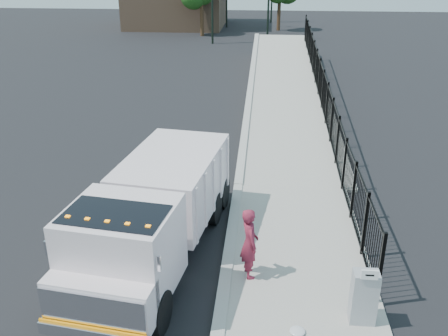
{
  "coord_description": "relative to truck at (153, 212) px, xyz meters",
  "views": [
    {
      "loc": [
        0.85,
        -11.61,
        7.6
      ],
      "look_at": [
        -0.33,
        2.0,
        1.61
      ],
      "focal_mm": 40.0,
      "sensor_mm": 36.0,
      "label": 1
    }
  ],
  "objects": [
    {
      "name": "arrow_sign",
      "position": [
        5.04,
        -2.34,
        0.04
      ],
      "size": [
        0.35,
        0.04,
        0.22
      ],
      "primitive_type": "cube",
      "color": "white",
      "rests_on": "utility_cabinet"
    },
    {
      "name": "debris",
      "position": [
        3.63,
        -2.64,
        -1.27
      ],
      "size": [
        0.34,
        0.34,
        0.09
      ],
      "primitive_type": "ellipsoid",
      "color": "silver",
      "rests_on": "sidewalk"
    },
    {
      "name": "iron_fence",
      "position": [
        5.49,
        12.55,
        -0.54
      ],
      "size": [
        0.1,
        28.0,
        1.8
      ],
      "primitive_type": "cube",
      "color": "black",
      "rests_on": "ground"
    },
    {
      "name": "utility_cabinet",
      "position": [
        5.04,
        -2.12,
        -0.69
      ],
      "size": [
        0.55,
        0.4,
        1.25
      ],
      "primitive_type": "cube",
      "color": "gray",
      "rests_on": "sidewalk"
    },
    {
      "name": "worker",
      "position": [
        2.51,
        -0.65,
        -0.39
      ],
      "size": [
        0.61,
        0.77,
        1.84
      ],
      "primitive_type": "imported",
      "rotation": [
        0.0,
        0.0,
        1.86
      ],
      "color": "maroon",
      "rests_on": "sidewalk"
    },
    {
      "name": "ramp",
      "position": [
        4.06,
        16.55,
        -1.44
      ],
      "size": [
        3.95,
        24.06,
        3.19
      ],
      "primitive_type": "cube",
      "rotation": [
        0.06,
        0.0,
        0.0
      ],
      "color": "#9E998E",
      "rests_on": "ground"
    },
    {
      "name": "sidewalk",
      "position": [
        3.86,
        -1.45,
        -1.38
      ],
      "size": [
        3.55,
        12.0,
        0.12
      ],
      "primitive_type": "cube",
      "color": "#9E998E",
      "rests_on": "ground"
    },
    {
      "name": "ground",
      "position": [
        1.94,
        0.55,
        -1.44
      ],
      "size": [
        120.0,
        120.0,
        0.0
      ],
      "primitive_type": "plane",
      "color": "black",
      "rests_on": "ground"
    },
    {
      "name": "curb",
      "position": [
        1.94,
        -1.45,
        -1.36
      ],
      "size": [
        0.3,
        12.0,
        0.16
      ],
      "primitive_type": "cube",
      "color": "#ADAAA3",
      "rests_on": "ground"
    },
    {
      "name": "truck",
      "position": [
        0.0,
        0.0,
        0.0
      ],
      "size": [
        3.39,
        7.71,
        2.55
      ],
      "rotation": [
        0.0,
        0.0,
        -0.14
      ],
      "color": "black",
      "rests_on": "ground"
    }
  ]
}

